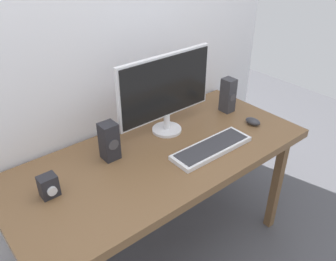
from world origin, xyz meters
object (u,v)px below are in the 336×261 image
object	(u,v)px
monitor	(166,90)
mouse	(253,121)
keyboard_primary	(212,148)
desk	(161,164)
speaker_right	(228,95)
audio_controller	(49,186)
speaker_left	(109,141)

from	to	relation	value
monitor	mouse	distance (m)	0.57
keyboard_primary	mouse	bearing A→B (deg)	5.16
desk	monitor	distance (m)	0.40
monitor	speaker_right	distance (m)	0.48
desk	speaker_right	xyz separation A→B (m)	(0.63, 0.10, 0.18)
desk	mouse	xyz separation A→B (m)	(0.62, -0.11, 0.09)
keyboard_primary	audio_controller	distance (m)	0.84
desk	keyboard_primary	xyz separation A→B (m)	(0.23, -0.15, 0.08)
audio_controller	keyboard_primary	bearing A→B (deg)	-14.34
speaker_right	audio_controller	xyz separation A→B (m)	(-1.21, -0.05, -0.06)
desk	audio_controller	size ratio (longest dim) A/B	15.79
monitor	speaker_right	bearing A→B (deg)	-7.54
audio_controller	desk	bearing A→B (deg)	-5.63
speaker_right	keyboard_primary	bearing A→B (deg)	-147.44
keyboard_primary	speaker_right	size ratio (longest dim) A/B	2.16
mouse	speaker_right	xyz separation A→B (m)	(0.01, 0.22, 0.09)
mouse	speaker_right	size ratio (longest dim) A/B	0.43
speaker_left	audio_controller	distance (m)	0.37
keyboard_primary	audio_controller	size ratio (longest dim) A/B	4.57
desk	monitor	bearing A→B (deg)	43.84
monitor	keyboard_primary	world-z (taller)	monitor
desk	mouse	distance (m)	0.63
desk	monitor	xyz separation A→B (m)	(0.17, 0.16, 0.32)
mouse	speaker_left	distance (m)	0.88
desk	keyboard_primary	size ratio (longest dim) A/B	3.45
keyboard_primary	mouse	size ratio (longest dim) A/B	4.98
monitor	audio_controller	size ratio (longest dim) A/B	5.93
desk	speaker_left	world-z (taller)	speaker_left
desk	audio_controller	distance (m)	0.60
speaker_right	monitor	bearing A→B (deg)	172.46
keyboard_primary	speaker_right	bearing A→B (deg)	32.56
keyboard_primary	audio_controller	world-z (taller)	audio_controller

